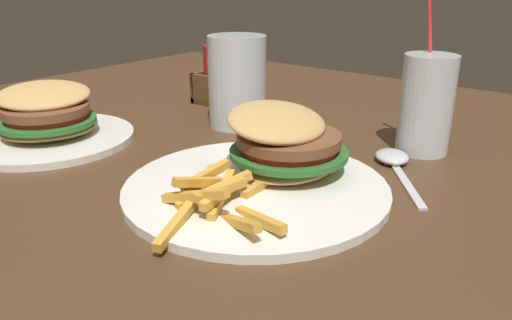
% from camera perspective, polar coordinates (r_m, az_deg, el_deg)
% --- Properties ---
extents(dining_table, '(1.32, 1.27, 0.77)m').
position_cam_1_polar(dining_table, '(0.75, -7.72, -8.50)').
color(dining_table, '#4C331E').
rests_on(dining_table, ground_plane).
extents(meal_plate_near, '(0.32, 0.30, 0.09)m').
position_cam_1_polar(meal_plate_near, '(0.58, 1.66, -0.35)').
color(meal_plate_near, white).
rests_on(meal_plate_near, dining_table).
extents(beer_glass, '(0.09, 0.09, 0.14)m').
position_cam_1_polar(beer_glass, '(0.80, -2.15, 8.70)').
color(beer_glass, silver).
rests_on(beer_glass, dining_table).
extents(juice_glass, '(0.07, 0.07, 0.20)m').
position_cam_1_polar(juice_glass, '(0.72, 18.86, 5.77)').
color(juice_glass, silver).
rests_on(juice_glass, dining_table).
extents(spoon, '(0.15, 0.12, 0.01)m').
position_cam_1_polar(spoon, '(0.67, 15.42, 0.09)').
color(spoon, silver).
rests_on(spoon, dining_table).
extents(meal_plate_far, '(0.24, 0.24, 0.09)m').
position_cam_1_polar(meal_plate_far, '(0.79, -22.71, 4.06)').
color(meal_plate_far, white).
rests_on(meal_plate_far, dining_table).
extents(condiment_caddy, '(0.10, 0.08, 0.11)m').
position_cam_1_polar(condiment_caddy, '(0.96, -3.71, 9.16)').
color(condiment_caddy, brown).
rests_on(condiment_caddy, dining_table).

